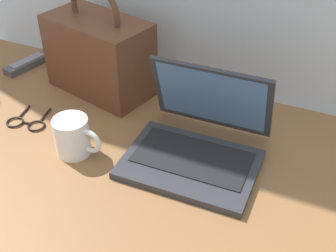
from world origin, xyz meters
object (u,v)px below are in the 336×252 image
object	(u,v)px
handbag	(99,54)
remote_control_near	(28,63)
coffee_mug	(73,136)
eyeglasses	(27,123)
laptop	(198,140)

from	to	relation	value
handbag	remote_control_near	bearing A→B (deg)	176.53
remote_control_near	handbag	world-z (taller)	handbag
coffee_mug	remote_control_near	distance (m)	0.49
eyeglasses	remote_control_near	bearing A→B (deg)	127.98
laptop	eyeglasses	world-z (taller)	laptop
eyeglasses	handbag	distance (m)	0.28
eyeglasses	handbag	xyz separation A→B (m)	(0.09, 0.24, 0.11)
eyeglasses	handbag	world-z (taller)	handbag
laptop	coffee_mug	xyz separation A→B (m)	(-0.28, -0.11, 0.00)
coffee_mug	eyeglasses	size ratio (longest dim) A/B	1.04
coffee_mug	handbag	distance (m)	0.31
laptop	handbag	bearing A→B (deg)	155.15
laptop	remote_control_near	world-z (taller)	laptop
remote_control_near	handbag	distance (m)	0.31
coffee_mug	eyeglasses	xyz separation A→B (m)	(-0.19, 0.04, -0.05)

